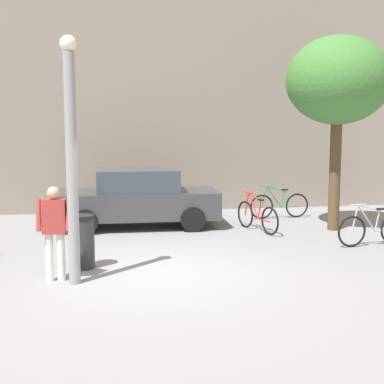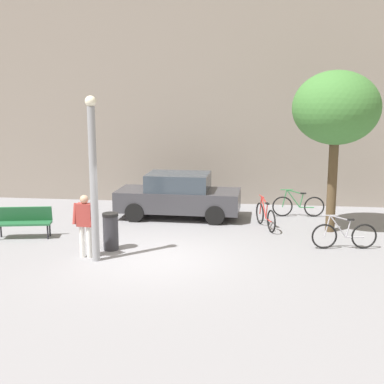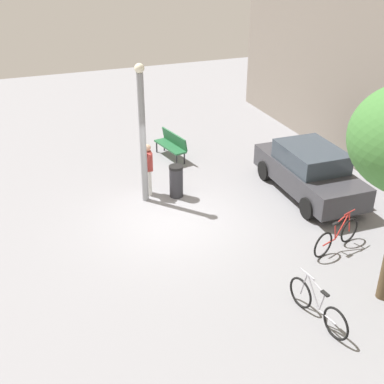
{
  "view_description": "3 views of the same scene",
  "coord_description": "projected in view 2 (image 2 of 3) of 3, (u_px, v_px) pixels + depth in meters",
  "views": [
    {
      "loc": [
        -0.95,
        -9.59,
        2.77
      ],
      "look_at": [
        0.66,
        0.27,
        1.47
      ],
      "focal_mm": 50.21,
      "sensor_mm": 36.0,
      "label": 1
    },
    {
      "loc": [
        2.54,
        -12.63,
        4.25
      ],
      "look_at": [
        0.81,
        1.1,
        1.57
      ],
      "focal_mm": 48.06,
      "sensor_mm": 36.0,
      "label": 2
    },
    {
      "loc": [
        11.7,
        -3.92,
        7.36
      ],
      "look_at": [
        0.9,
        0.24,
        1.32
      ],
      "focal_mm": 46.93,
      "sensor_mm": 36.0,
      "label": 3
    }
  ],
  "objects": [
    {
      "name": "person_by_lamppost",
      "position": [
        85.0,
        222.0,
        13.31
      ],
      "size": [
        0.6,
        0.31,
        1.67
      ],
      "color": "white",
      "rests_on": "ground_plane"
    },
    {
      "name": "lamppost",
      "position": [
        93.0,
        175.0,
        12.83
      ],
      "size": [
        0.28,
        0.28,
        4.19
      ],
      "color": "gray",
      "rests_on": "ground_plane"
    },
    {
      "name": "plaza_tree",
      "position": [
        336.0,
        109.0,
        15.35
      ],
      "size": [
        2.61,
        2.61,
        4.92
      ],
      "color": "brown",
      "rests_on": "ground_plane"
    },
    {
      "name": "bicycle_green",
      "position": [
        298.0,
        206.0,
        17.89
      ],
      "size": [
        1.81,
        0.2,
        0.97
      ],
      "color": "black",
      "rests_on": "ground_plane"
    },
    {
      "name": "park_bench",
      "position": [
        24.0,
        220.0,
        15.26
      ],
      "size": [
        1.66,
        0.78,
        0.92
      ],
      "color": "#236038",
      "rests_on": "ground_plane"
    },
    {
      "name": "parked_car_charcoal",
      "position": [
        178.0,
        196.0,
        17.68
      ],
      "size": [
        4.24,
        1.89,
        1.55
      ],
      "color": "#38383D",
      "rests_on": "ground_plane"
    },
    {
      "name": "trash_bin",
      "position": [
        111.0,
        231.0,
        14.07
      ],
      "size": [
        0.44,
        0.44,
        1.03
      ],
      "color": "#2D2D33",
      "rests_on": "ground_plane"
    },
    {
      "name": "ground_plane",
      "position": [
        156.0,
        258.0,
        13.42
      ],
      "size": [
        36.0,
        36.0,
        0.0
      ],
      "primitive_type": "plane",
      "color": "gray"
    },
    {
      "name": "bicycle_red",
      "position": [
        265.0,
        216.0,
        16.38
      ],
      "size": [
        0.62,
        1.73,
        0.97
      ],
      "color": "black",
      "rests_on": "ground_plane"
    },
    {
      "name": "bicycle_silver",
      "position": [
        344.0,
        235.0,
        14.18
      ],
      "size": [
        1.8,
        0.28,
        0.97
      ],
      "color": "black",
      "rests_on": "ground_plane"
    },
    {
      "name": "building_facade",
      "position": [
        194.0,
        80.0,
        20.34
      ],
      "size": [
        18.87,
        2.0,
        9.53
      ],
      "primitive_type": "cube",
      "color": "gray",
      "rests_on": "ground_plane"
    }
  ]
}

